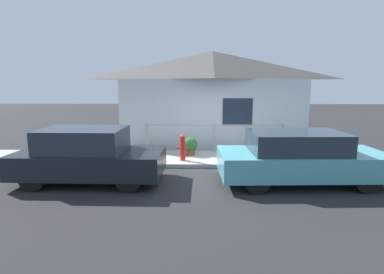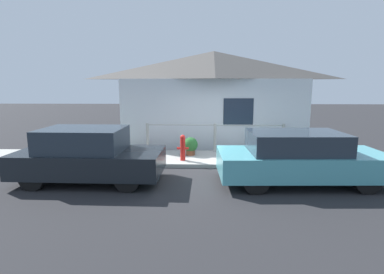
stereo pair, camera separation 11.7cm
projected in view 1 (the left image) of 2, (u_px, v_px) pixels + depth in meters
The scene contains 10 objects.
ground_plane at pixel (218, 168), 8.96m from camera, with size 60.00×60.00×0.00m, color #262628.
sidewalk at pixel (216, 159), 9.90m from camera, with size 24.00×1.93×0.12m.
house at pixel (213, 71), 11.79m from camera, with size 7.46×2.23×3.78m.
fence at pixel (214, 136), 10.60m from camera, with size 4.90×0.10×1.00m.
car_left at pixel (89, 156), 7.61m from camera, with size 3.71×1.74×1.40m.
car_right at pixel (300, 158), 7.53m from camera, with size 4.17×1.83×1.32m.
fire_hydrant at pixel (183, 147), 9.36m from camera, with size 0.37×0.17×0.81m.
potted_plant_near_hydrant at pixel (190, 145), 10.09m from camera, with size 0.50×0.50×0.61m.
potted_plant_by_fence at pixel (116, 142), 10.42m from camera, with size 0.51×0.51×0.65m.
potted_plant_corner at pixel (279, 143), 10.43m from camera, with size 0.48×0.48×0.61m.
Camera 1 is at (-0.63, -8.67, 2.48)m, focal length 28.00 mm.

